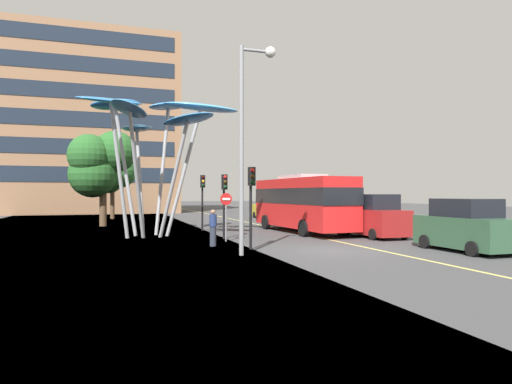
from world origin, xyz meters
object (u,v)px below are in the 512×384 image
(red_bus, at_px, (302,201))
(street_lamp, at_px, (249,123))
(car_parked_mid, at_px, (375,217))
(no_entry_sign, at_px, (226,209))
(car_parked_near, at_px, (465,227))
(pedestrian, at_px, (213,228))
(car_far_side, at_px, (268,208))
(car_side_street, at_px, (292,210))
(car_parked_far, at_px, (324,214))
(traffic_light_island_mid, at_px, (203,190))
(traffic_light_kerb_far, at_px, (224,192))
(leaf_sculpture, at_px, (151,120))
(traffic_light_kerb_near, at_px, (251,190))

(red_bus, relative_size, street_lamp, 1.18)
(car_parked_mid, relative_size, no_entry_sign, 1.74)
(car_parked_near, relative_size, pedestrian, 2.62)
(car_parked_near, height_order, car_far_side, car_parked_near)
(car_side_street, height_order, no_entry_sign, no_entry_sign)
(car_parked_far, bearing_deg, red_bus, -134.59)
(pedestrian, bearing_deg, traffic_light_island_mid, 82.02)
(red_bus, distance_m, no_entry_sign, 6.97)
(street_lamp, bearing_deg, car_parked_near, -10.82)
(traffic_light_kerb_far, relative_size, car_far_side, 0.83)
(red_bus, relative_size, pedestrian, 5.84)
(car_parked_near, xyz_separation_m, car_parked_mid, (-0.27, 6.38, 0.07))
(traffic_light_kerb_far, height_order, street_lamp, street_lamp)
(leaf_sculpture, height_order, traffic_light_kerb_far, leaf_sculpture)
(traffic_light_kerb_near, xyz_separation_m, no_entry_sign, (-0.24, 3.51, -0.95))
(red_bus, height_order, car_parked_mid, red_bus)
(pedestrian, distance_m, no_entry_sign, 2.19)
(leaf_sculpture, height_order, car_parked_far, leaf_sculpture)
(leaf_sculpture, relative_size, car_side_street, 2.29)
(traffic_light_kerb_far, xyz_separation_m, street_lamp, (-0.55, -6.24, 2.72))
(car_parked_near, height_order, car_parked_far, car_parked_near)
(traffic_light_kerb_near, relative_size, car_side_street, 0.89)
(traffic_light_island_mid, distance_m, car_parked_mid, 11.00)
(car_side_street, bearing_deg, traffic_light_island_mid, -144.94)
(traffic_light_island_mid, xyz_separation_m, no_entry_sign, (-0.14, -6.79, -0.98))
(car_parked_mid, bearing_deg, red_bus, 120.69)
(car_parked_near, relative_size, car_side_street, 1.10)
(car_parked_mid, bearing_deg, traffic_light_kerb_far, 169.02)
(leaf_sculpture, bearing_deg, traffic_light_kerb_far, -37.89)
(street_lamp, bearing_deg, red_bus, 55.23)
(leaf_sculpture, bearing_deg, car_parked_near, -41.88)
(street_lamp, bearing_deg, car_parked_mid, 28.28)
(traffic_light_island_mid, bearing_deg, car_parked_near, -58.07)
(street_lamp, height_order, no_entry_sign, street_lamp)
(car_parked_near, bearing_deg, traffic_light_island_mid, 121.93)
(leaf_sculpture, distance_m, no_entry_sign, 7.17)
(car_far_side, xyz_separation_m, street_lamp, (-9.27, -24.06, 4.21))
(car_parked_near, bearing_deg, street_lamp, 169.18)
(traffic_light_kerb_near, xyz_separation_m, street_lamp, (-0.59, -1.56, 2.63))
(traffic_light_island_mid, bearing_deg, car_parked_far, 1.15)
(street_lamp, relative_size, pedestrian, 4.93)
(leaf_sculpture, distance_m, car_side_street, 16.25)
(no_entry_sign, bearing_deg, car_side_street, 55.37)
(car_side_street, height_order, car_far_side, car_side_street)
(car_side_street, bearing_deg, no_entry_sign, -124.63)
(traffic_light_island_mid, distance_m, car_side_street, 10.89)
(traffic_light_kerb_near, distance_m, car_parked_mid, 8.79)
(traffic_light_kerb_far, relative_size, traffic_light_island_mid, 0.95)
(street_lamp, relative_size, no_entry_sign, 3.40)
(leaf_sculpture, relative_size, traffic_light_kerb_near, 2.57)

